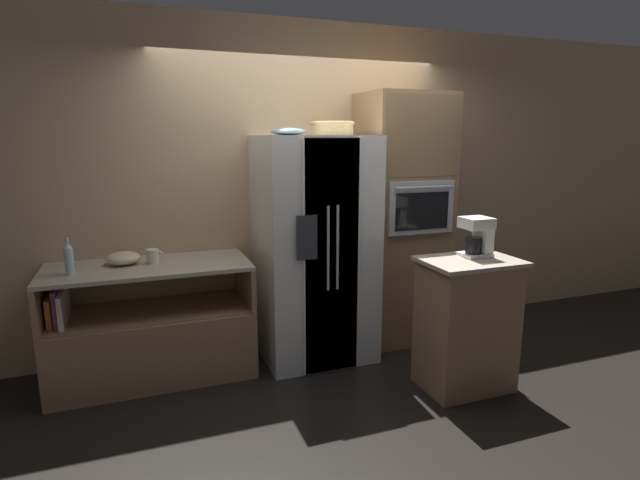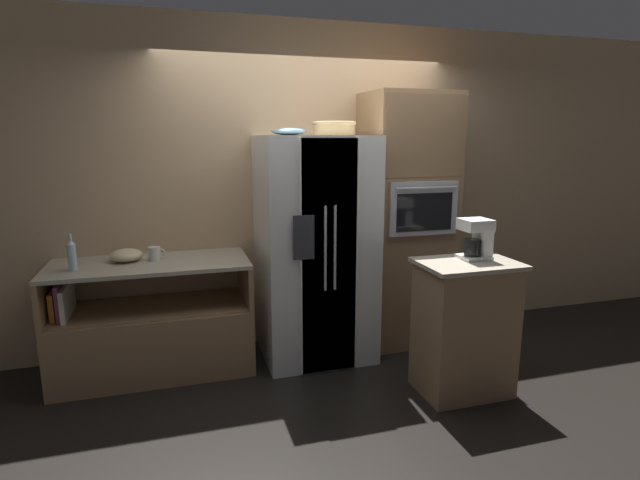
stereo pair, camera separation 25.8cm
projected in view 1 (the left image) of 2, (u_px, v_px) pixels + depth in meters
ground_plane at (319, 354)px, 4.30m from camera, size 20.00×20.00×0.00m
wall_back at (302, 187)px, 4.43m from camera, size 12.00×0.06×2.80m
counter_left at (152, 337)px, 3.85m from camera, size 1.49×0.68×0.89m
refrigerator at (315, 249)px, 4.13m from camera, size 0.90×0.81×1.85m
wall_oven at (402, 220)px, 4.47m from camera, size 0.74×0.66×2.20m
island_counter at (466, 324)px, 3.65m from camera, size 0.68×0.49×0.98m
wicker_basket at (332, 128)px, 4.03m from camera, size 0.36×0.36×0.11m
fruit_bowl at (288, 131)px, 3.91m from camera, size 0.28×0.28×0.06m
bottle_tall at (69, 259)px, 3.45m from camera, size 0.06×0.06×0.27m
mug at (153, 256)px, 3.79m from camera, size 0.13×0.09×0.11m
mixing_bowl at (123, 258)px, 3.75m from camera, size 0.25×0.25×0.10m
coffee_maker at (478, 235)px, 3.62m from camera, size 0.20×0.19×0.29m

